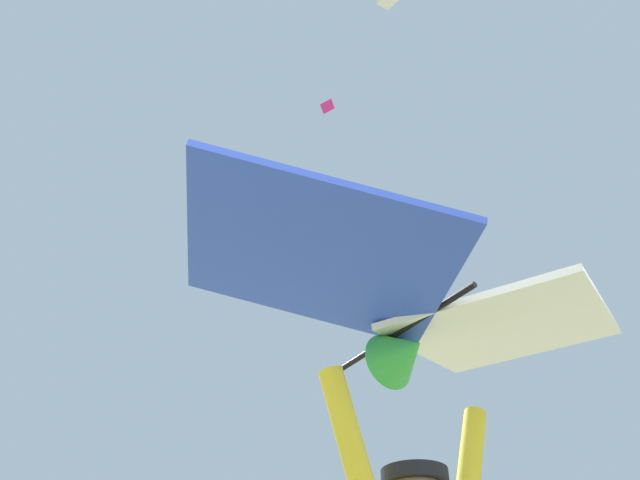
# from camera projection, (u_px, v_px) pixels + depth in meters

# --- Properties ---
(held_stunt_kite) EXTENTS (2.13, 1.43, 0.44)m
(held_stunt_kite) POSITION_uv_depth(u_px,v_px,m) (417.00, 306.00, 2.62)
(held_stunt_kite) COLOR black
(distant_kite_magenta_mid_left) EXTENTS (0.52, 0.56, 0.31)m
(distant_kite_magenta_mid_left) POSITION_uv_depth(u_px,v_px,m) (327.00, 106.00, 23.02)
(distant_kite_magenta_mid_left) COLOR #DB2393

